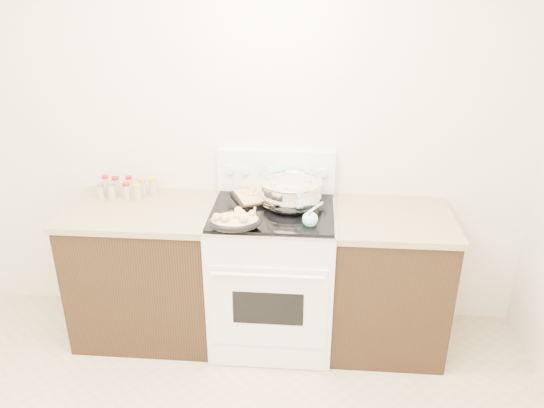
# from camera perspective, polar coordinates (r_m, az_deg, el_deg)

# --- Properties ---
(room_shell) EXTENTS (4.10, 3.60, 2.75)m
(room_shell) POSITION_cam_1_polar(r_m,az_deg,el_deg) (1.72, -15.56, 3.22)
(room_shell) COLOR white
(room_shell) RESTS_ON ground
(counter_left) EXTENTS (0.93, 0.67, 0.92)m
(counter_left) POSITION_cam_1_polar(r_m,az_deg,el_deg) (3.62, -13.24, -6.98)
(counter_left) COLOR black
(counter_left) RESTS_ON ground
(counter_right) EXTENTS (0.73, 0.67, 0.92)m
(counter_right) POSITION_cam_1_polar(r_m,az_deg,el_deg) (3.49, 12.23, -8.08)
(counter_right) COLOR black
(counter_right) RESTS_ON ground
(kitchen_range) EXTENTS (0.78, 0.73, 1.22)m
(kitchen_range) POSITION_cam_1_polar(r_m,az_deg,el_deg) (3.45, 0.07, -7.39)
(kitchen_range) COLOR white
(kitchen_range) RESTS_ON ground
(mixing_bowl) EXTENTS (0.49, 0.49, 0.23)m
(mixing_bowl) POSITION_cam_1_polar(r_m,az_deg,el_deg) (3.23, 1.99, 1.20)
(mixing_bowl) COLOR silver
(mixing_bowl) RESTS_ON kitchen_range
(roasting_pan) EXTENTS (0.34, 0.26, 0.12)m
(roasting_pan) POSITION_cam_1_polar(r_m,az_deg,el_deg) (2.98, -4.03, -1.83)
(roasting_pan) COLOR black
(roasting_pan) RESTS_ON kitchen_range
(baking_sheet) EXTENTS (0.47, 0.41, 0.06)m
(baking_sheet) POSITION_cam_1_polar(r_m,az_deg,el_deg) (3.38, -0.81, 0.96)
(baking_sheet) COLOR black
(baking_sheet) RESTS_ON kitchen_range
(wooden_spoon) EXTENTS (0.05, 0.27, 0.04)m
(wooden_spoon) POSITION_cam_1_polar(r_m,az_deg,el_deg) (3.12, -2.13, -1.23)
(wooden_spoon) COLOR tan
(wooden_spoon) RESTS_ON kitchen_range
(blue_ladle) EXTENTS (0.12, 0.29, 0.11)m
(blue_ladle) POSITION_cam_1_polar(r_m,az_deg,el_deg) (3.04, 4.18, -1.54)
(blue_ladle) COLOR #A0E5EF
(blue_ladle) RESTS_ON kitchen_range
(spice_jars) EXTENTS (0.37, 0.15, 0.13)m
(spice_jars) POSITION_cam_1_polar(r_m,az_deg,el_deg) (3.58, -15.44, 1.68)
(spice_jars) COLOR #BFB28C
(spice_jars) RESTS_ON counter_left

